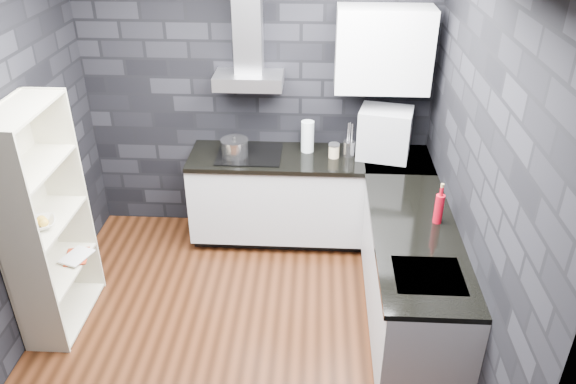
# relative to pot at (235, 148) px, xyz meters

# --- Properties ---
(ground) EXTENTS (3.20, 3.20, 0.00)m
(ground) POSITION_rel_pot_xyz_m (0.18, -1.25, -0.98)
(ground) COLOR #3F1E0F
(wall_back) EXTENTS (3.20, 0.05, 2.70)m
(wall_back) POSITION_rel_pot_xyz_m (0.18, 0.38, 0.37)
(wall_back) COLOR black
(wall_back) RESTS_ON ground
(wall_front) EXTENTS (3.20, 0.05, 2.70)m
(wall_front) POSITION_rel_pot_xyz_m (0.18, -2.87, 0.37)
(wall_front) COLOR black
(wall_front) RESTS_ON ground
(wall_right) EXTENTS (0.05, 3.20, 2.70)m
(wall_right) POSITION_rel_pot_xyz_m (1.80, -1.25, 0.37)
(wall_right) COLOR black
(wall_right) RESTS_ON ground
(toekick_back) EXTENTS (2.18, 0.50, 0.10)m
(toekick_back) POSITION_rel_pot_xyz_m (0.68, 0.09, -0.93)
(toekick_back) COLOR black
(toekick_back) RESTS_ON ground
(toekick_right) EXTENTS (0.50, 1.78, 0.10)m
(toekick_right) POSITION_rel_pot_xyz_m (1.52, -1.15, -0.93)
(toekick_right) COLOR black
(toekick_right) RESTS_ON ground
(counter_back_cab) EXTENTS (2.20, 0.60, 0.76)m
(counter_back_cab) POSITION_rel_pot_xyz_m (0.68, 0.05, -0.50)
(counter_back_cab) COLOR #B8B8BC
(counter_back_cab) RESTS_ON ground
(counter_right_cab) EXTENTS (0.60, 1.80, 0.76)m
(counter_right_cab) POSITION_rel_pot_xyz_m (1.48, -1.15, -0.50)
(counter_right_cab) COLOR #B8B8BC
(counter_right_cab) RESTS_ON ground
(counter_back_top) EXTENTS (2.20, 0.62, 0.04)m
(counter_back_top) POSITION_rel_pot_xyz_m (0.68, 0.04, -0.10)
(counter_back_top) COLOR black
(counter_back_top) RESTS_ON counter_back_cab
(counter_right_top) EXTENTS (0.62, 1.80, 0.04)m
(counter_right_top) POSITION_rel_pot_xyz_m (1.47, -1.15, -0.10)
(counter_right_top) COLOR black
(counter_right_top) RESTS_ON counter_right_cab
(counter_corner_top) EXTENTS (0.62, 0.62, 0.04)m
(counter_corner_top) POSITION_rel_pot_xyz_m (1.48, 0.05, -0.10)
(counter_corner_top) COLOR black
(counter_corner_top) RESTS_ON counter_right_cab
(hood_body) EXTENTS (0.60, 0.34, 0.12)m
(hood_body) POSITION_rel_pot_xyz_m (0.13, 0.18, 0.58)
(hood_body) COLOR #B3B2B7
(hood_body) RESTS_ON wall_back
(hood_chimney) EXTENTS (0.24, 0.20, 0.90)m
(hood_chimney) POSITION_rel_pot_xyz_m (0.13, 0.25, 1.09)
(hood_chimney) COLOR #B3B2B7
(hood_chimney) RESTS_ON hood_body
(upper_cabinet) EXTENTS (0.80, 0.35, 0.70)m
(upper_cabinet) POSITION_rel_pot_xyz_m (1.28, 0.18, 0.87)
(upper_cabinet) COLOR silver
(upper_cabinet) RESTS_ON wall_back
(cooktop) EXTENTS (0.58, 0.50, 0.01)m
(cooktop) POSITION_rel_pot_xyz_m (0.13, 0.05, -0.08)
(cooktop) COLOR black
(cooktop) RESTS_ON counter_back_top
(sink_rim) EXTENTS (0.44, 0.40, 0.01)m
(sink_rim) POSITION_rel_pot_xyz_m (1.48, -1.65, -0.09)
(sink_rim) COLOR #B3B2B7
(sink_rim) RESTS_ON counter_right_top
(pot) EXTENTS (0.25, 0.25, 0.14)m
(pot) POSITION_rel_pot_xyz_m (0.00, 0.00, 0.00)
(pot) COLOR #B4B4B8
(pot) RESTS_ON cooktop
(glass_vase) EXTENTS (0.13, 0.13, 0.29)m
(glass_vase) POSITION_rel_pot_xyz_m (0.65, 0.16, 0.06)
(glass_vase) COLOR white
(glass_vase) RESTS_ON counter_back_top
(storage_jar) EXTENTS (0.10, 0.10, 0.12)m
(storage_jar) POSITION_rel_pot_xyz_m (0.89, 0.04, -0.02)
(storage_jar) COLOR beige
(storage_jar) RESTS_ON counter_back_top
(utensil_crock) EXTENTS (0.13, 0.13, 0.14)m
(utensil_crock) POSITION_rel_pot_xyz_m (1.03, 0.08, -0.01)
(utensil_crock) COLOR #B4B4B8
(utensil_crock) RESTS_ON counter_back_top
(appliance_garage) EXTENTS (0.51, 0.44, 0.45)m
(appliance_garage) POSITION_rel_pot_xyz_m (1.34, 0.09, 0.14)
(appliance_garage) COLOR #A6A8AD
(appliance_garage) RESTS_ON counter_back_top
(red_bottle) EXTENTS (0.09, 0.09, 0.23)m
(red_bottle) POSITION_rel_pot_xyz_m (1.64, -1.01, 0.03)
(red_bottle) COLOR #A30717
(red_bottle) RESTS_ON counter_right_top
(bookshelf) EXTENTS (0.48, 0.85, 1.80)m
(bookshelf) POSITION_rel_pot_xyz_m (-1.24, -1.18, -0.08)
(bookshelf) COLOR beige
(bookshelf) RESTS_ON ground
(fruit_bowl) EXTENTS (0.29, 0.29, 0.06)m
(fruit_bowl) POSITION_rel_pot_xyz_m (-1.24, -1.25, -0.05)
(fruit_bowl) COLOR white
(fruit_bowl) RESTS_ON bookshelf
(book_red) EXTENTS (0.18, 0.06, 0.24)m
(book_red) POSITION_rel_pot_xyz_m (-1.24, -1.03, -0.41)
(book_red) COLOR #9C2911
(book_red) RESTS_ON bookshelf
(book_second) EXTENTS (0.18, 0.08, 0.24)m
(book_second) POSITION_rel_pot_xyz_m (-1.23, -0.99, -0.39)
(book_second) COLOR #B2B2B2
(book_second) RESTS_ON bookshelf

